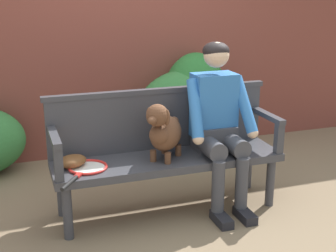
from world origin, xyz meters
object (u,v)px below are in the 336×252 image
Objects in this scene: person_seated at (218,119)px; baseball_glove at (72,161)px; garden_bench at (168,164)px; tennis_racket at (86,168)px; dog_on_bench at (164,131)px.

baseball_glove is at bearing 178.22° from person_seated.
garden_bench is at bearing -24.35° from baseball_glove.
garden_bench is 3.23× the size of tennis_racket.
dog_on_bench is at bearing -29.13° from baseball_glove.
garden_bench is 0.75m from baseball_glove.
person_seated is 1.10m from tennis_racket.
garden_bench is 0.53m from person_seated.
dog_on_bench is 0.84× the size of tennis_racket.
tennis_racket is at bearing -177.25° from person_seated.
tennis_racket is (-0.60, -0.01, -0.22)m from dog_on_bench.
baseball_glove is at bearing 173.44° from dog_on_bench.
baseball_glove is at bearing 178.21° from garden_bench.
person_seated reaches higher than tennis_racket.
dog_on_bench is (-0.47, -0.04, -0.04)m from person_seated.
baseball_glove is (-0.68, 0.08, -0.19)m from dog_on_bench.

